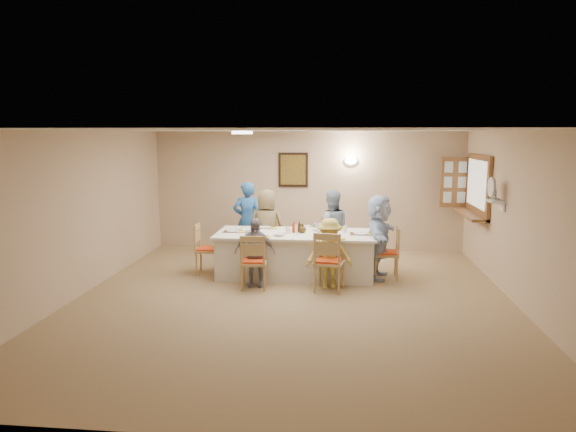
# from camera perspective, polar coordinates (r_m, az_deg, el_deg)

# --- Properties ---
(ground) EXTENTS (7.00, 7.00, 0.00)m
(ground) POSITION_cam_1_polar(r_m,az_deg,el_deg) (7.71, 0.44, -9.43)
(ground) COLOR #A48257
(room_walls) EXTENTS (7.00, 7.00, 7.00)m
(room_walls) POSITION_cam_1_polar(r_m,az_deg,el_deg) (7.36, 0.45, 1.81)
(room_walls) COLOR tan
(room_walls) RESTS_ON ground
(wall_picture) EXTENTS (0.62, 0.05, 0.72)m
(wall_picture) POSITION_cam_1_polar(r_m,az_deg,el_deg) (10.81, 0.58, 5.16)
(wall_picture) COLOR black
(wall_picture) RESTS_ON room_walls
(wall_sconce) EXTENTS (0.26, 0.09, 0.18)m
(wall_sconce) POSITION_cam_1_polar(r_m,az_deg,el_deg) (10.73, 7.00, 6.13)
(wall_sconce) COLOR white
(wall_sconce) RESTS_ON room_walls
(ceiling_light) EXTENTS (0.36, 0.36, 0.05)m
(ceiling_light) POSITION_cam_1_polar(r_m,az_deg,el_deg) (8.93, -5.11, 9.22)
(ceiling_light) COLOR white
(ceiling_light) RESTS_ON room_walls
(serving_hatch) EXTENTS (0.06, 1.50, 1.15)m
(serving_hatch) POSITION_cam_1_polar(r_m,az_deg,el_deg) (10.04, 20.39, 3.13)
(serving_hatch) COLOR brown
(serving_hatch) RESTS_ON room_walls
(hatch_sill) EXTENTS (0.30, 1.50, 0.05)m
(hatch_sill) POSITION_cam_1_polar(r_m,az_deg,el_deg) (10.08, 19.56, 0.18)
(hatch_sill) COLOR brown
(hatch_sill) RESTS_ON room_walls
(shutter_door) EXTENTS (0.55, 0.04, 1.00)m
(shutter_door) POSITION_cam_1_polar(r_m,az_deg,el_deg) (10.72, 18.03, 3.60)
(shutter_door) COLOR brown
(shutter_door) RESTS_ON room_walls
(fan_shelf) EXTENTS (0.22, 0.36, 0.03)m
(fan_shelf) POSITION_cam_1_polar(r_m,az_deg,el_deg) (8.74, 22.04, 1.55)
(fan_shelf) COLOR white
(fan_shelf) RESTS_ON room_walls
(desk_fan) EXTENTS (0.30, 0.30, 0.28)m
(desk_fan) POSITION_cam_1_polar(r_m,az_deg,el_deg) (8.71, 21.91, 2.53)
(desk_fan) COLOR #A5A5A8
(desk_fan) RESTS_ON fan_shelf
(dining_table) EXTENTS (2.73, 1.15, 0.76)m
(dining_table) POSITION_cam_1_polar(r_m,az_deg,el_deg) (8.93, 0.84, -4.28)
(dining_table) COLOR white
(dining_table) RESTS_ON ground
(chair_back_left) EXTENTS (0.45, 0.45, 0.92)m
(chair_back_left) POSITION_cam_1_polar(r_m,az_deg,el_deg) (9.76, -2.27, -2.63)
(chair_back_left) COLOR tan
(chair_back_left) RESTS_ON ground
(chair_back_right) EXTENTS (0.44, 0.44, 0.90)m
(chair_back_right) POSITION_cam_1_polar(r_m,az_deg,el_deg) (9.67, 4.80, -2.84)
(chair_back_right) COLOR tan
(chair_back_right) RESTS_ON ground
(chair_front_left) EXTENTS (0.47, 0.47, 0.90)m
(chair_front_left) POSITION_cam_1_polar(r_m,az_deg,el_deg) (8.22, -3.84, -5.00)
(chair_front_left) COLOR tan
(chair_front_left) RESTS_ON ground
(chair_front_right) EXTENTS (0.53, 0.53, 0.96)m
(chair_front_right) POSITION_cam_1_polar(r_m,az_deg,el_deg) (8.10, 4.59, -4.98)
(chair_front_right) COLOR tan
(chair_front_right) RESTS_ON ground
(chair_left_end) EXTENTS (0.44, 0.44, 0.89)m
(chair_left_end) POSITION_cam_1_polar(r_m,az_deg,el_deg) (9.18, -8.87, -3.61)
(chair_left_end) COLOR tan
(chair_left_end) RESTS_ON ground
(chair_right_end) EXTENTS (0.44, 0.44, 0.90)m
(chair_right_end) POSITION_cam_1_polar(r_m,az_deg,el_deg) (8.92, 10.83, -3.99)
(chair_right_end) COLOR tan
(chair_right_end) RESTS_ON ground
(diner_back_left) EXTENTS (0.73, 0.51, 1.44)m
(diner_back_left) POSITION_cam_1_polar(r_m,az_deg,el_deg) (9.59, -2.38, -1.28)
(diner_back_left) COLOR brown
(diner_back_left) RESTS_ON ground
(diner_back_right) EXTENTS (0.84, 0.73, 1.43)m
(diner_back_right) POSITION_cam_1_polar(r_m,az_deg,el_deg) (9.50, 4.81, -1.42)
(diner_back_right) COLOR #8295AD
(diner_back_right) RESTS_ON ground
(diner_front_left) EXTENTS (0.71, 0.39, 1.13)m
(diner_front_left) POSITION_cam_1_polar(r_m,az_deg,el_deg) (8.31, -3.71, -4.03)
(diner_front_left) COLOR gray
(diner_front_left) RESTS_ON ground
(diner_front_right) EXTENTS (0.82, 0.57, 1.14)m
(diner_front_right) POSITION_cam_1_polar(r_m,az_deg,el_deg) (8.20, 4.62, -4.18)
(diner_front_right) COLOR #D5C050
(diner_front_right) RESTS_ON ground
(diner_right_end) EXTENTS (1.48, 0.90, 1.44)m
(diner_right_end) POSITION_cam_1_polar(r_m,az_deg,el_deg) (8.85, 10.04, -2.30)
(diner_right_end) COLOR #C4DBFE
(diner_right_end) RESTS_ON ground
(caregiver) EXTENTS (0.72, 0.62, 1.53)m
(caregiver) POSITION_cam_1_polar(r_m,az_deg,el_deg) (10.11, -4.53, -0.49)
(caregiver) COLOR #2963B1
(caregiver) RESTS_ON ground
(placemat_fl) EXTENTS (0.37, 0.27, 0.01)m
(placemat_fl) POSITION_cam_1_polar(r_m,az_deg,el_deg) (8.51, -3.43, -2.32)
(placemat_fl) COLOR #472B19
(placemat_fl) RESTS_ON dining_table
(plate_fl) EXTENTS (0.25, 0.25, 0.02)m
(plate_fl) POSITION_cam_1_polar(r_m,az_deg,el_deg) (8.51, -3.43, -2.26)
(plate_fl) COLOR white
(plate_fl) RESTS_ON dining_table
(napkin_fl) EXTENTS (0.14, 0.14, 0.01)m
(napkin_fl) POSITION_cam_1_polar(r_m,az_deg,el_deg) (8.44, -2.28, -2.37)
(napkin_fl) COLOR yellow
(napkin_fl) RESTS_ON dining_table
(placemat_fr) EXTENTS (0.37, 0.27, 0.01)m
(placemat_fr) POSITION_cam_1_polar(r_m,az_deg,el_deg) (8.41, 4.67, -2.49)
(placemat_fr) COLOR #472B19
(placemat_fr) RESTS_ON dining_table
(plate_fr) EXTENTS (0.24, 0.24, 0.02)m
(plate_fr) POSITION_cam_1_polar(r_m,az_deg,el_deg) (8.41, 4.68, -2.42)
(plate_fr) COLOR white
(plate_fr) RESTS_ON dining_table
(napkin_fr) EXTENTS (0.14, 0.14, 0.01)m
(napkin_fr) POSITION_cam_1_polar(r_m,az_deg,el_deg) (8.36, 5.90, -2.53)
(napkin_fr) COLOR yellow
(napkin_fr) RESTS_ON dining_table
(placemat_bl) EXTENTS (0.35, 0.26, 0.01)m
(placemat_bl) POSITION_cam_1_polar(r_m,az_deg,el_deg) (9.33, -2.61, -1.30)
(placemat_bl) COLOR #472B19
(placemat_bl) RESTS_ON dining_table
(plate_bl) EXTENTS (0.24, 0.24, 0.01)m
(plate_bl) POSITION_cam_1_polar(r_m,az_deg,el_deg) (9.33, -2.61, -1.24)
(plate_bl) COLOR white
(plate_bl) RESTS_ON dining_table
(napkin_bl) EXTENTS (0.13, 0.13, 0.01)m
(napkin_bl) POSITION_cam_1_polar(r_m,az_deg,el_deg) (9.25, -1.55, -1.34)
(napkin_bl) COLOR yellow
(napkin_bl) RESTS_ON dining_table
(placemat_br) EXTENTS (0.37, 0.27, 0.01)m
(placemat_br) POSITION_cam_1_polar(r_m,az_deg,el_deg) (9.23, 4.78, -1.43)
(placemat_br) COLOR #472B19
(placemat_br) RESTS_ON dining_table
(plate_br) EXTENTS (0.23, 0.23, 0.01)m
(plate_br) POSITION_cam_1_polar(r_m,az_deg,el_deg) (9.23, 4.78, -1.37)
(plate_br) COLOR white
(plate_br) RESTS_ON dining_table
(napkin_br) EXTENTS (0.14, 0.14, 0.01)m
(napkin_br) POSITION_cam_1_polar(r_m,az_deg,el_deg) (9.18, 5.90, -1.47)
(napkin_br) COLOR yellow
(napkin_br) RESTS_ON dining_table
(placemat_le) EXTENTS (0.32, 0.24, 0.01)m
(placemat_le) POSITION_cam_1_polar(r_m,az_deg,el_deg) (9.01, -6.15, -1.72)
(placemat_le) COLOR #472B19
(placemat_le) RESTS_ON dining_table
(plate_le) EXTENTS (0.22, 0.22, 0.01)m
(plate_le) POSITION_cam_1_polar(r_m,az_deg,el_deg) (9.01, -6.15, -1.66)
(plate_le) COLOR white
(plate_le) RESTS_ON dining_table
(napkin_le) EXTENTS (0.14, 0.14, 0.01)m
(napkin_le) POSITION_cam_1_polar(r_m,az_deg,el_deg) (8.92, -5.08, -1.76)
(napkin_le) COLOR yellow
(napkin_le) RESTS_ON dining_table
(placemat_re) EXTENTS (0.37, 0.28, 0.01)m
(placemat_re) POSITION_cam_1_polar(r_m,az_deg,el_deg) (8.83, 8.11, -1.99)
(placemat_re) COLOR #472B19
(placemat_re) RESTS_ON dining_table
(plate_re) EXTENTS (0.25, 0.25, 0.02)m
(plate_re) POSITION_cam_1_polar(r_m,az_deg,el_deg) (8.82, 8.11, -1.92)
(plate_re) COLOR white
(plate_re) RESTS_ON dining_table
(napkin_re) EXTENTS (0.15, 0.15, 0.01)m
(napkin_re) POSITION_cam_1_polar(r_m,az_deg,el_deg) (8.79, 9.30, -2.02)
(napkin_re) COLOR yellow
(napkin_re) RESTS_ON dining_table
(teacup_a) EXTENTS (0.18, 0.18, 0.09)m
(teacup_a) POSITION_cam_1_polar(r_m,az_deg,el_deg) (8.62, -4.47, -1.90)
(teacup_a) COLOR white
(teacup_a) RESTS_ON dining_table
(teacup_b) EXTENTS (0.10, 0.10, 0.09)m
(teacup_b) POSITION_cam_1_polar(r_m,az_deg,el_deg) (9.29, 3.67, -1.10)
(teacup_b) COLOR white
(teacup_b) RESTS_ON dining_table
(bowl_a) EXTENTS (0.29, 0.29, 0.05)m
(bowl_a) POSITION_cam_1_polar(r_m,az_deg,el_deg) (8.59, -0.98, -2.06)
(bowl_a) COLOR white
(bowl_a) RESTS_ON dining_table
(bowl_b) EXTENTS (0.23, 0.23, 0.05)m
(bowl_b) POSITION_cam_1_polar(r_m,az_deg,el_deg) (9.05, 3.28, -1.48)
(bowl_b) COLOR white
(bowl_b) RESTS_ON dining_table
(condiment_ketchup) EXTENTS (0.13, 0.13, 0.21)m
(condiment_ketchup) POSITION_cam_1_polar(r_m,az_deg,el_deg) (8.85, 0.67, -1.18)
(condiment_ketchup) COLOR #BD3110
(condiment_ketchup) RESTS_ON dining_table
(condiment_brown) EXTENTS (0.14, 0.14, 0.19)m
(condiment_brown) POSITION_cam_1_polar(r_m,az_deg,el_deg) (8.93, 1.27, -1.17)
(condiment_brown) COLOR #412E11
(condiment_brown) RESTS_ON dining_table
(condiment_malt) EXTENTS (0.13, 0.13, 0.16)m
(condiment_malt) POSITION_cam_1_polar(r_m,az_deg,el_deg) (8.84, 1.63, -1.38)
(condiment_malt) COLOR #412E11
(condiment_malt) RESTS_ON dining_table
(drinking_glass) EXTENTS (0.06, 0.06, 0.10)m
(drinking_glass) POSITION_cam_1_polar(r_m,az_deg,el_deg) (8.90, -0.09, -1.45)
(drinking_glass) COLOR silver
(drinking_glass) RESTS_ON dining_table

